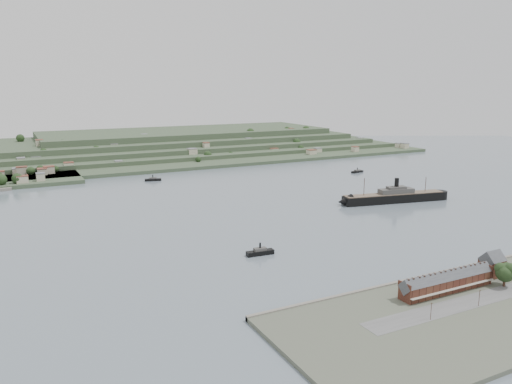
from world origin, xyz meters
name	(u,v)px	position (x,y,z in m)	size (l,w,h in m)	color
ground	(289,215)	(0.00, 0.00, 0.00)	(1400.00, 1400.00, 0.00)	slate
near_shore	(493,304)	(0.00, -186.75, 1.01)	(220.00, 80.00, 2.60)	#4C5142
terrace_row	(447,282)	(-10.00, -168.02, 6.84)	(55.60, 9.80, 11.07)	#462119
gabled_building	(492,264)	(27.50, -164.00, 8.19)	(10.40, 10.18, 14.09)	#462119
far_peninsula	(171,145)	(27.91, 393.10, 11.88)	(760.00, 309.00, 30.00)	#344830
steamship	(391,197)	(101.18, -4.61, 4.74)	(106.13, 31.58, 25.65)	black
tugboat	(260,252)	(-64.46, -74.31, 1.89)	(17.43, 5.67, 7.73)	black
ferry_west	(153,179)	(-57.75, 187.92, 1.57)	(18.00, 8.80, 6.51)	black
ferry_east	(357,171)	(169.58, 129.09, 1.45)	(16.55, 6.78, 6.02)	black
fig_tree	(506,272)	(20.90, -177.34, 9.85)	(11.53, 9.98, 12.86)	#41291E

